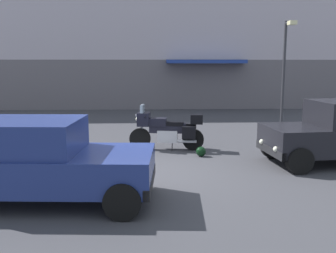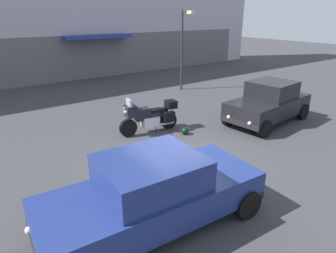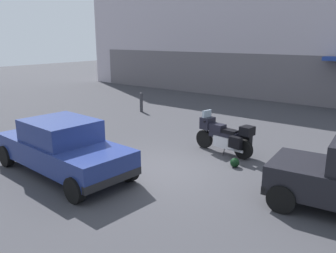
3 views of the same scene
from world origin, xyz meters
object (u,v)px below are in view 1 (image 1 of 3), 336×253
car_sedan_far (31,161)px  motorcycle (168,129)px  streetlamp_curbside (285,62)px  helmet (201,152)px

car_sedan_far → motorcycle: bearing=-118.6°
car_sedan_far → streetlamp_curbside: (7.75, 8.65, 1.87)m
motorcycle → car_sedan_far: 5.15m
helmet → streetlamp_curbside: (4.11, 5.22, 2.51)m
motorcycle → car_sedan_far: car_sedan_far is taller
motorcycle → helmet: bearing=141.7°
motorcycle → car_sedan_far: (-2.75, -4.36, 0.16)m
helmet → car_sedan_far: 5.04m
helmet → streetlamp_curbside: size_ratio=0.07×
car_sedan_far → streetlamp_curbside: size_ratio=1.08×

